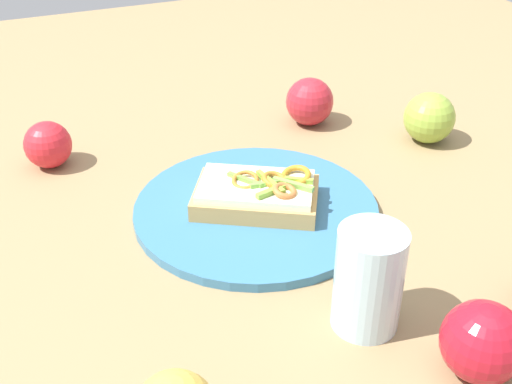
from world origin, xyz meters
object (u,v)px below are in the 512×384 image
Objects in this scene: apple_3 at (482,342)px; drinking_glass at (369,280)px; apple_0 at (48,145)px; sandwich at (258,194)px; plate at (256,209)px; apple_2 at (310,102)px; apple_5 at (429,118)px.

drinking_glass is at bearing 31.63° from apple_3.
drinking_glass is at bearing -151.92° from apple_0.
plate is at bearing -176.11° from sandwich.
apple_3 is 0.69× the size of drinking_glass.
apple_3 is at bearing -151.28° from apple_0.
apple_0 is 0.53m from drinking_glass.
apple_3 reaches higher than apple_0.
apple_2 is at bearing -41.32° from plate.
apple_3 reaches higher than plate.
plate is 0.34m from apple_3.
apple_0 is at bearing 164.67° from sandwich.
drinking_glass is at bearing 159.72° from apple_2.
apple_0 is at bearing 86.74° from apple_2.
apple_2 is 0.69× the size of drinking_glass.
apple_5 is at bearing -132.35° from apple_2.
sandwich is at bearing -116.69° from plate.
drinking_glass is (-0.23, -0.02, 0.03)m from sandwich.
apple_5 is at bearing -30.40° from apple_3.
plate is 0.02m from sandwich.
sandwich is at bearing 104.47° from apple_5.
apple_0 is at bearing 28.72° from apple_3.
apple_5 reaches higher than plate.
drinking_glass reaches higher than plate.
plate is at bearing -136.05° from apple_0.
apple_2 is (0.21, -0.18, 0.01)m from sandwich.
sandwich is 2.71× the size of apple_0.
apple_2 is (0.21, -0.19, 0.03)m from plate.
plate is at bearing 138.68° from apple_2.
apple_0 is at bearing 28.08° from drinking_glass.
apple_3 is 0.12m from drinking_glass.
plate is 4.63× the size of apple_0.
plate is 0.24m from drinking_glass.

